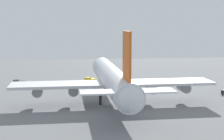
{
  "coord_description": "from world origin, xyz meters",
  "views": [
    {
      "loc": [
        -90.0,
        12.47,
        21.1
      ],
      "look_at": [
        0.0,
        0.0,
        8.89
      ],
      "focal_mm": 54.69,
      "sensor_mm": 36.0,
      "label": 1
    }
  ],
  "objects": [
    {
      "name": "maintenance_van",
      "position": [
        31.21,
        3.64,
        1.12
      ],
      "size": [
        4.8,
        4.68,
        2.3
      ],
      "color": "yellow",
      "rests_on": "ground_plane"
    },
    {
      "name": "ground_plane",
      "position": [
        0.0,
        0.0,
        0.0
      ],
      "size": [
        232.46,
        232.46,
        0.0
      ],
      "primitive_type": "plane",
      "color": "slate"
    },
    {
      "name": "cargo_airplane",
      "position": [
        -0.15,
        -0.0,
        6.5
      ],
      "size": [
        58.12,
        53.01,
        19.76
      ],
      "color": "silver",
      "rests_on": "ground_plane"
    },
    {
      "name": "pushback_tractor",
      "position": [
        29.15,
        28.43,
        1.1
      ],
      "size": [
        3.03,
        4.02,
        2.09
      ],
      "color": "#333338",
      "rests_on": "ground_plane"
    },
    {
      "name": "safety_cone_nose",
      "position": [
        26.15,
        -0.6,
        0.36
      ],
      "size": [
        0.51,
        0.51,
        0.72
      ],
      "primitive_type": "cone",
      "color": "orange",
      "rests_on": "ground_plane"
    }
  ]
}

